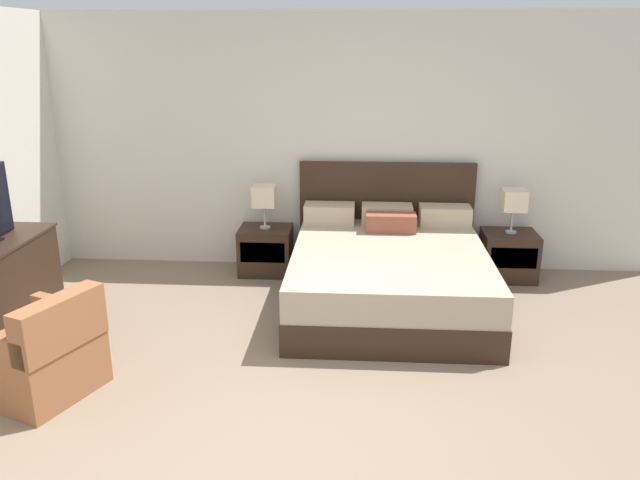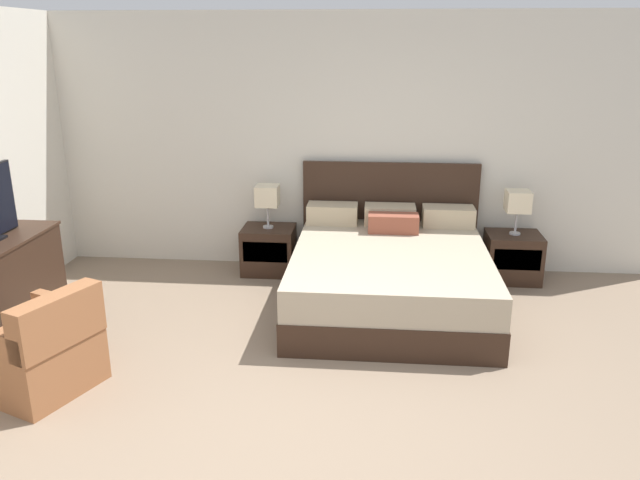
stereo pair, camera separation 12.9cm
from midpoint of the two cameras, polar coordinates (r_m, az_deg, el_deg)
ground_plane at (r=4.03m, az=-1.38°, el=-18.16°), size 9.77×9.77×0.00m
wall_back at (r=6.63m, az=1.84°, el=8.75°), size 7.11×0.06×2.67m
bed at (r=5.84m, az=7.03°, el=-3.04°), size 1.84×2.14×1.17m
nightstand_left at (r=6.65m, az=-4.15°, el=-0.90°), size 0.54×0.46×0.49m
nightstand_right at (r=6.73m, az=17.71°, el=-1.50°), size 0.54×0.46×0.49m
table_lamp_left at (r=6.49m, az=-4.26°, el=4.00°), size 0.23×0.23×0.45m
table_lamp_right at (r=6.57m, az=18.18°, el=3.33°), size 0.23×0.23×0.45m
armchair_by_window at (r=4.82m, az=-23.50°, el=-9.42°), size 0.89×0.89×0.76m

